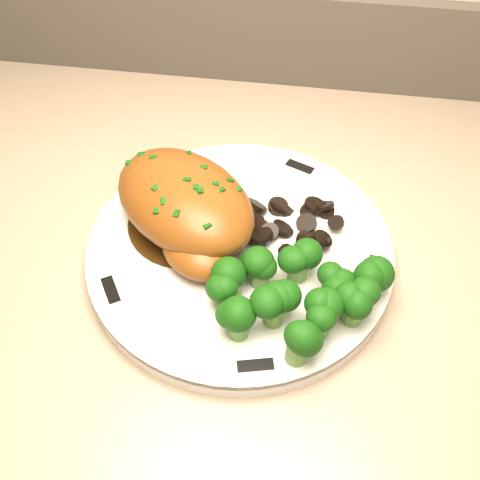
# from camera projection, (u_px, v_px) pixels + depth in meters

# --- Properties ---
(counter) EXTENTS (2.09, 0.69, 1.02)m
(counter) POSITION_uv_depth(u_px,v_px,m) (370.00, 463.00, 0.91)
(counter) COLOR brown
(counter) RESTS_ON ground
(plate) EXTENTS (0.39, 0.39, 0.02)m
(plate) POSITION_uv_depth(u_px,v_px,m) (240.00, 253.00, 0.59)
(plate) COLOR silver
(plate) RESTS_ON counter
(rim_accent_0) EXTENTS (0.01, 0.03, 0.00)m
(rim_accent_0) POSITION_uv_depth(u_px,v_px,m) (374.00, 269.00, 0.56)
(rim_accent_0) COLOR black
(rim_accent_0) RESTS_ON plate
(rim_accent_1) EXTENTS (0.03, 0.02, 0.00)m
(rim_accent_1) POSITION_uv_depth(u_px,v_px,m) (300.00, 167.00, 0.65)
(rim_accent_1) COLOR black
(rim_accent_1) RESTS_ON plate
(rim_accent_2) EXTENTS (0.03, 0.03, 0.00)m
(rim_accent_2) POSITION_uv_depth(u_px,v_px,m) (160.00, 177.00, 0.64)
(rim_accent_2) COLOR black
(rim_accent_2) RESTS_ON plate
(rim_accent_3) EXTENTS (0.03, 0.03, 0.00)m
(rim_accent_3) POSITION_uv_depth(u_px,v_px,m) (111.00, 290.00, 0.55)
(rim_accent_3) COLOR black
(rim_accent_3) RESTS_ON plate
(rim_accent_4) EXTENTS (0.03, 0.02, 0.00)m
(rim_accent_4) POSITION_uv_depth(u_px,v_px,m) (255.00, 365.00, 0.50)
(rim_accent_4) COLOR black
(rim_accent_4) RESTS_ON plate
(gravy_pool) EXTENTS (0.12, 0.12, 0.00)m
(gravy_pool) POSITION_uv_depth(u_px,v_px,m) (187.00, 222.00, 0.60)
(gravy_pool) COLOR #331E09
(gravy_pool) RESTS_ON plate
(chicken_breast) EXTENTS (0.19, 0.19, 0.06)m
(chicken_breast) POSITION_uv_depth(u_px,v_px,m) (186.00, 207.00, 0.57)
(chicken_breast) COLOR brown
(chicken_breast) RESTS_ON plate
(mushroom_pile) EXTENTS (0.10, 0.07, 0.03)m
(mushroom_pile) POSITION_uv_depth(u_px,v_px,m) (297.00, 231.00, 0.59)
(mushroom_pile) COLOR black
(mushroom_pile) RESTS_ON plate
(broccoli_florets) EXTENTS (0.15, 0.11, 0.04)m
(broccoli_florets) POSITION_uv_depth(u_px,v_px,m) (298.00, 295.00, 0.52)
(broccoli_florets) COLOR #5D8C3B
(broccoli_florets) RESTS_ON plate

